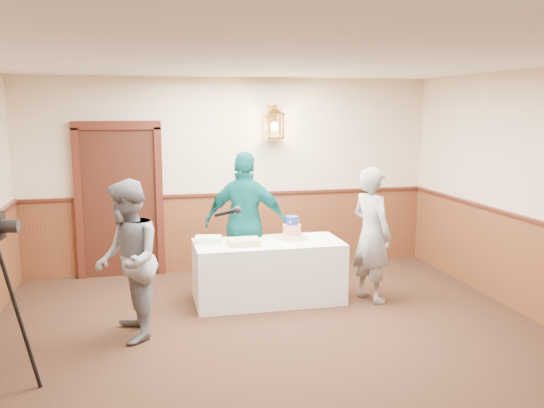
{
  "coord_description": "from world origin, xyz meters",
  "views": [
    {
      "loc": [
        -1.3,
        -4.78,
        2.36
      ],
      "look_at": [
        0.19,
        1.7,
        1.25
      ],
      "focal_mm": 38.0,
      "sensor_mm": 36.0,
      "label": 1
    }
  ],
  "objects": [
    {
      "name": "sheet_cake_green",
      "position": [
        -0.53,
        2.02,
        0.79
      ],
      "size": [
        0.35,
        0.3,
        0.07
      ],
      "primitive_type": "cube",
      "rotation": [
        0.0,
        0.0,
        -0.17
      ],
      "color": "#A4E8A4",
      "rests_on": "display_table"
    },
    {
      "name": "sheet_cake_yellow",
      "position": [
        -0.13,
        1.79,
        0.79
      ],
      "size": [
        0.37,
        0.29,
        0.08
      ],
      "primitive_type": "cube",
      "rotation": [
        0.0,
        0.0,
        -0.01
      ],
      "color": "#D3D780",
      "rests_on": "display_table"
    },
    {
      "name": "assistant_p",
      "position": [
        -0.01,
        2.31,
        0.91
      ],
      "size": [
        1.16,
        0.81,
        1.82
      ],
      "primitive_type": "imported",
      "rotation": [
        0.0,
        0.0,
        2.76
      ],
      "color": "#0B5455",
      "rests_on": "ground"
    },
    {
      "name": "tiered_cake",
      "position": [
        0.51,
        1.97,
        0.86
      ],
      "size": [
        0.37,
        0.37,
        0.29
      ],
      "rotation": [
        0.0,
        0.0,
        0.44
      ],
      "color": "beige",
      "rests_on": "display_table"
    },
    {
      "name": "ground",
      "position": [
        0.0,
        0.0,
        0.0
      ],
      "size": [
        7.0,
        7.0,
        0.0
      ],
      "primitive_type": "plane",
      "color": "black",
      "rests_on": "ground"
    },
    {
      "name": "display_table",
      "position": [
        0.19,
        1.9,
        0.38
      ],
      "size": [
        1.8,
        0.8,
        0.75
      ],
      "primitive_type": "cube",
      "color": "white",
      "rests_on": "ground"
    },
    {
      "name": "baker",
      "position": [
        1.43,
        1.65,
        0.83
      ],
      "size": [
        0.59,
        0.71,
        1.67
      ],
      "primitive_type": "imported",
      "rotation": [
        0.0,
        0.0,
        1.93
      ],
      "color": "gray",
      "rests_on": "ground"
    },
    {
      "name": "interviewer",
      "position": [
        -1.46,
        1.06,
        0.83
      ],
      "size": [
        1.53,
        0.87,
        1.66
      ],
      "rotation": [
        0.0,
        0.0,
        -1.46
      ],
      "color": "slate",
      "rests_on": "ground"
    },
    {
      "name": "room_shell",
      "position": [
        -0.05,
        0.45,
        1.52
      ],
      "size": [
        6.02,
        7.02,
        2.81
      ],
      "color": "beige",
      "rests_on": "ground"
    }
  ]
}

